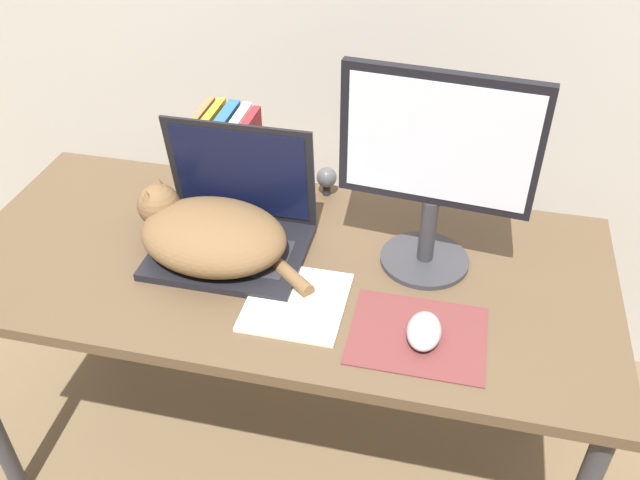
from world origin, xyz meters
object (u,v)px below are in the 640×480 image
at_px(notepad, 296,302).
at_px(laptop, 233,227).
at_px(computer_mouse, 424,331).
at_px(book_row, 229,156).
at_px(external_monitor, 436,165).
at_px(cat, 209,233).
at_px(webcam, 327,178).

bearing_deg(notepad, laptop, 139.95).
bearing_deg(computer_mouse, book_row, 142.85).
bearing_deg(external_monitor, cat, -169.78).
bearing_deg(book_row, cat, -81.84).
bearing_deg(cat, notepad, -26.03).
relative_size(cat, book_row, 1.89).
xyz_separation_m(laptop, cat, (-0.04, -0.05, 0.01)).
xyz_separation_m(cat, computer_mouse, (0.50, -0.16, -0.04)).
xyz_separation_m(book_row, webcam, (0.24, 0.06, -0.07)).
bearing_deg(cat, book_row, 98.16).
height_order(computer_mouse, webcam, webcam).
distance_m(external_monitor, notepad, 0.40).
distance_m(computer_mouse, book_row, 0.67).
height_order(laptop, book_row, laptop).
distance_m(external_monitor, book_row, 0.55).
distance_m(external_monitor, webcam, 0.41).
bearing_deg(webcam, external_monitor, -38.86).
bearing_deg(notepad, webcam, 93.75).
distance_m(laptop, book_row, 0.22).
xyz_separation_m(laptop, computer_mouse, (0.46, -0.20, -0.03)).
bearing_deg(notepad, cat, 153.97).
bearing_deg(webcam, laptop, -121.97).
bearing_deg(cat, external_monitor, 10.22).
bearing_deg(notepad, computer_mouse, -9.26).
bearing_deg(webcam, computer_mouse, -57.25).
bearing_deg(laptop, external_monitor, 4.97).
relative_size(laptop, computer_mouse, 3.20).
distance_m(external_monitor, computer_mouse, 0.34).
relative_size(computer_mouse, webcam, 1.41).
distance_m(computer_mouse, notepad, 0.27).
distance_m(cat, external_monitor, 0.52).
bearing_deg(computer_mouse, webcam, 122.75).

